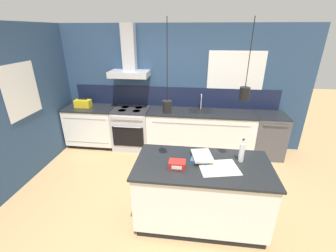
{
  "coord_description": "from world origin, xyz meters",
  "views": [
    {
      "loc": [
        0.46,
        -2.74,
        2.48
      ],
      "look_at": [
        0.05,
        0.55,
        1.05
      ],
      "focal_mm": 24.0,
      "sensor_mm": 36.0,
      "label": 1
    }
  ],
  "objects": [
    {
      "name": "ground_plane",
      "position": [
        0.0,
        0.0,
        0.0
      ],
      "size": [
        16.0,
        16.0,
        0.0
      ],
      "primitive_type": "plane",
      "color": "tan",
      "rests_on": "ground"
    },
    {
      "name": "wall_back",
      "position": [
        -0.05,
        2.0,
        1.35
      ],
      "size": [
        5.6,
        2.42,
        2.6
      ],
      "color": "navy",
      "rests_on": "ground_plane"
    },
    {
      "name": "wall_left",
      "position": [
        -2.43,
        0.7,
        1.3
      ],
      "size": [
        0.08,
        3.8,
        2.6
      ],
      "color": "navy",
      "rests_on": "ground_plane"
    },
    {
      "name": "counter_run_left",
      "position": [
        -1.83,
        1.69,
        0.46
      ],
      "size": [
        1.09,
        0.64,
        0.91
      ],
      "color": "black",
      "rests_on": "ground_plane"
    },
    {
      "name": "counter_run_sink",
      "position": [
        0.59,
        1.69,
        0.46
      ],
      "size": [
        2.22,
        0.64,
        1.24
      ],
      "color": "black",
      "rests_on": "ground_plane"
    },
    {
      "name": "oven_range",
      "position": [
        -0.9,
        1.69,
        0.46
      ],
      "size": [
        0.77,
        0.66,
        0.91
      ],
      "color": "#B5B5BA",
      "rests_on": "ground_plane"
    },
    {
      "name": "dishwasher",
      "position": [
        2.0,
        1.69,
        0.46
      ],
      "size": [
        0.61,
        0.65,
        0.91
      ],
      "color": "#4C4C51",
      "rests_on": "ground_plane"
    },
    {
      "name": "kitchen_island",
      "position": [
        0.6,
        -0.28,
        0.46
      ],
      "size": [
        1.73,
        0.88,
        0.91
      ],
      "color": "black",
      "rests_on": "ground_plane"
    },
    {
      "name": "bottle_on_island",
      "position": [
        1.08,
        -0.15,
        1.04
      ],
      "size": [
        0.07,
        0.07,
        0.32
      ],
      "color": "silver",
      "rests_on": "kitchen_island"
    },
    {
      "name": "book_stack",
      "position": [
        0.57,
        -0.18,
        0.95
      ],
      "size": [
        0.3,
        0.36,
        0.08
      ],
      "color": "#335684",
      "rests_on": "kitchen_island"
    },
    {
      "name": "red_supply_box",
      "position": [
        0.28,
        -0.4,
        0.95
      ],
      "size": [
        0.2,
        0.15,
        0.09
      ],
      "color": "red",
      "rests_on": "kitchen_island"
    },
    {
      "name": "paper_pile",
      "position": [
        0.79,
        -0.35,
        0.91
      ],
      "size": [
        0.53,
        0.45,
        0.01
      ],
      "color": "silver",
      "rests_on": "kitchen_island"
    },
    {
      "name": "yellow_toolbox",
      "position": [
        -1.97,
        1.69,
        0.99
      ],
      "size": [
        0.34,
        0.18,
        0.19
      ],
      "color": "gold",
      "rests_on": "counter_run_left"
    }
  ]
}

